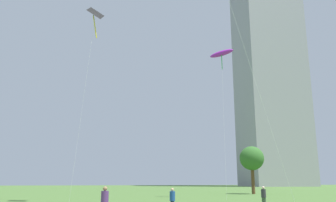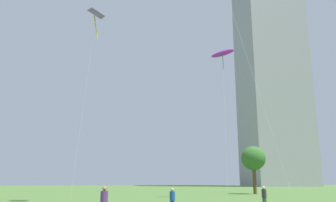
{
  "view_description": "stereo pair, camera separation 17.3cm",
  "coord_description": "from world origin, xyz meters",
  "px_view_note": "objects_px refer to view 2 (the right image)",
  "views": [
    {
      "loc": [
        -3.29,
        -12.76,
        2.07
      ],
      "look_at": [
        0.8,
        10.51,
        7.48
      ],
      "focal_mm": 37.09,
      "sensor_mm": 36.0,
      "label": 1
    },
    {
      "loc": [
        -3.12,
        -12.79,
        2.07
      ],
      "look_at": [
        0.8,
        10.51,
        7.48
      ],
      "focal_mm": 37.09,
      "sensor_mm": 36.0,
      "label": 2
    }
  ],
  "objects_px": {
    "person_standing_0": "(172,199)",
    "person_standing_2": "(104,201)",
    "park_tree_0": "(253,159)",
    "distant_highrise_0": "(270,50)",
    "person_standing_3": "(264,196)",
    "kite_flying_0": "(96,15)",
    "kite_flying_2": "(223,53)"
  },
  "relations": [
    {
      "from": "person_standing_2",
      "to": "person_standing_3",
      "type": "bearing_deg",
      "value": 40.59
    },
    {
      "from": "person_standing_0",
      "to": "person_standing_2",
      "type": "bearing_deg",
      "value": 103.38
    },
    {
      "from": "person_standing_3",
      "to": "kite_flying_0",
      "type": "distance_m",
      "value": 24.42
    },
    {
      "from": "person_standing_2",
      "to": "kite_flying_0",
      "type": "distance_m",
      "value": 23.95
    },
    {
      "from": "person_standing_0",
      "to": "distant_highrise_0",
      "type": "bearing_deg",
      "value": -59.38
    },
    {
      "from": "person_standing_0",
      "to": "distant_highrise_0",
      "type": "relative_size",
      "value": 0.02
    },
    {
      "from": "park_tree_0",
      "to": "kite_flying_0",
      "type": "bearing_deg",
      "value": -144.02
    },
    {
      "from": "kite_flying_2",
      "to": "person_standing_0",
      "type": "bearing_deg",
      "value": -118.84
    },
    {
      "from": "kite_flying_2",
      "to": "distant_highrise_0",
      "type": "bearing_deg",
      "value": 59.1
    },
    {
      "from": "park_tree_0",
      "to": "distant_highrise_0",
      "type": "xyz_separation_m",
      "value": [
        36.74,
        64.09,
        44.96
      ]
    },
    {
      "from": "person_standing_3",
      "to": "distant_highrise_0",
      "type": "bearing_deg",
      "value": 101.24
    },
    {
      "from": "kite_flying_0",
      "to": "park_tree_0",
      "type": "bearing_deg",
      "value": 35.98
    },
    {
      "from": "person_standing_2",
      "to": "park_tree_0",
      "type": "bearing_deg",
      "value": 67.25
    },
    {
      "from": "person_standing_3",
      "to": "park_tree_0",
      "type": "bearing_deg",
      "value": 106.93
    },
    {
      "from": "person_standing_3",
      "to": "kite_flying_2",
      "type": "relative_size",
      "value": 0.09
    },
    {
      "from": "kite_flying_2",
      "to": "distant_highrise_0",
      "type": "height_order",
      "value": "distant_highrise_0"
    },
    {
      "from": "kite_flying_0",
      "to": "distant_highrise_0",
      "type": "distance_m",
      "value": 106.63
    },
    {
      "from": "person_standing_2",
      "to": "person_standing_3",
      "type": "relative_size",
      "value": 1.08
    },
    {
      "from": "kite_flying_2",
      "to": "park_tree_0",
      "type": "bearing_deg",
      "value": 53.25
    },
    {
      "from": "person_standing_0",
      "to": "person_standing_2",
      "type": "height_order",
      "value": "person_standing_2"
    },
    {
      "from": "park_tree_0",
      "to": "distant_highrise_0",
      "type": "relative_size",
      "value": 0.07
    },
    {
      "from": "kite_flying_2",
      "to": "distant_highrise_0",
      "type": "distance_m",
      "value": 93.12
    },
    {
      "from": "person_standing_3",
      "to": "park_tree_0",
      "type": "xyz_separation_m",
      "value": [
        10.69,
        26.54,
        4.45
      ]
    },
    {
      "from": "person_standing_3",
      "to": "kite_flying_0",
      "type": "xyz_separation_m",
      "value": [
        -13.58,
        8.92,
        18.23
      ]
    },
    {
      "from": "park_tree_0",
      "to": "person_standing_0",
      "type": "bearing_deg",
      "value": -121.97
    },
    {
      "from": "person_standing_2",
      "to": "kite_flying_0",
      "type": "relative_size",
      "value": 0.09
    },
    {
      "from": "person_standing_2",
      "to": "kite_flying_0",
      "type": "bearing_deg",
      "value": 107.8
    },
    {
      "from": "person_standing_2",
      "to": "person_standing_3",
      "type": "height_order",
      "value": "person_standing_2"
    },
    {
      "from": "distant_highrise_0",
      "to": "park_tree_0",
      "type": "bearing_deg",
      "value": -123.08
    },
    {
      "from": "distant_highrise_0",
      "to": "kite_flying_0",
      "type": "bearing_deg",
      "value": -130.0
    },
    {
      "from": "person_standing_0",
      "to": "park_tree_0",
      "type": "relative_size",
      "value": 0.22
    },
    {
      "from": "person_standing_0",
      "to": "person_standing_3",
      "type": "height_order",
      "value": "person_standing_3"
    }
  ]
}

